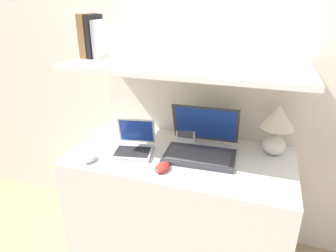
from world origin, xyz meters
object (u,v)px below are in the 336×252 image
Objects in this scene: computer_mouse at (162,167)px; book_brown at (89,36)px; laptop_large at (201,145)px; book_black at (95,36)px; book_white at (100,39)px; second_mouse at (90,158)px; router_box at (187,127)px; table_lamp at (277,125)px; laptop_small at (134,146)px.

book_brown is (-0.53, 0.26, 0.61)m from computer_mouse.
computer_mouse is at bearing -121.64° from laptop_large.
book_black is at bearing 0.00° from book_brown.
laptop_large is 0.83m from book_white.
second_mouse is (-0.55, -0.28, -0.04)m from laptop_large.
second_mouse is 0.64× the size of router_box.
book_brown is (-1.07, -0.11, 0.45)m from table_lamp.
book_white is at bearing -173.80° from table_lamp.
book_brown reaches higher than laptop_small.
book_brown is at bearing 112.39° from second_mouse.
book_brown reaches higher than router_box.
laptop_large reaches higher than second_mouse.
laptop_large is 1.72× the size of book_brown.
table_lamp is 0.53m from router_box.
laptop_large is 0.29m from computer_mouse.
laptop_large is at bearing -1.39° from book_brown.
table_lamp is 1.27× the size of book_black.
second_mouse is at bearing -175.07° from computer_mouse.
table_lamp is at bearing 17.80° from laptop_large.
second_mouse is 0.62m from router_box.
laptop_small is 1.29× the size of book_white.
laptop_large is 0.39m from laptop_small.
laptop_small is 0.63m from book_white.
computer_mouse is 0.85m from book_brown.
laptop_small is (-0.37, -0.10, -0.02)m from laptop_large.
computer_mouse is 0.50× the size of book_black.
router_box reaches higher than computer_mouse.
laptop_small is at bearing -21.11° from book_brown.
table_lamp is 1.11× the size of laptop_small.
laptop_small is 0.27m from computer_mouse.
second_mouse is at bearing -79.44° from book_white.
book_white reaches higher than laptop_large.
table_lamp is 0.73× the size of laptop_large.
book_white reaches higher than laptop_small.
laptop_small is 1.15× the size of book_black.
book_brown is at bearing 158.89° from laptop_small.
router_box is (-0.52, 0.04, -0.10)m from table_lamp.
computer_mouse is 1.17× the size of second_mouse.
table_lamp is 0.43m from laptop_large.
book_white is (-0.48, -0.15, 0.53)m from router_box.
book_black is at bearing 105.66° from second_mouse.
book_black is (-0.26, 0.12, 0.59)m from laptop_small.
book_white reaches higher than router_box.
computer_mouse is (-0.54, -0.37, -0.16)m from table_lamp.
laptop_small is 1.13× the size of book_brown.
book_brown is at bearing 153.62° from computer_mouse.
router_box is at bearing 175.55° from table_lamp.
computer_mouse is at bearing -28.17° from book_black.
router_box is at bearing 17.28° from book_white.
router_box is 0.73m from book_white.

